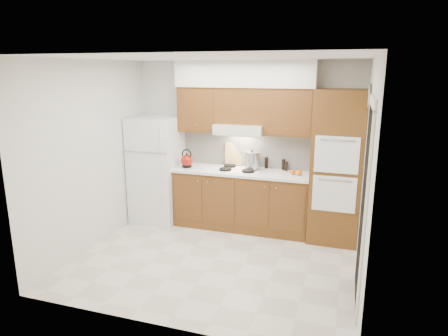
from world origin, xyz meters
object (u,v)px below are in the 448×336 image
kettle (187,161)px  fridge (157,169)px  oven_cabinet (337,167)px  stock_pot (252,160)px

kettle → fridge: bearing=154.3°
oven_cabinet → kettle: 2.30m
oven_cabinet → kettle: oven_cabinet is taller
oven_cabinet → stock_pot: bearing=175.4°
kettle → oven_cabinet: bearing=-22.4°
fridge → kettle: (0.54, -0.02, 0.19)m
fridge → stock_pot: fridge is taller
fridge → stock_pot: 1.60m
kettle → stock_pot: (1.03, 0.16, 0.05)m
stock_pot → fridge: bearing=-175.0°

